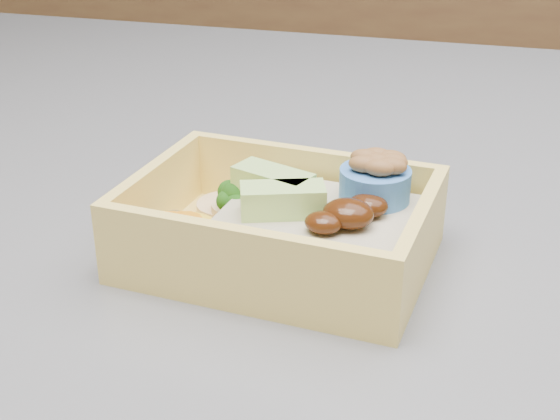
# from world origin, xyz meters

# --- Properties ---
(bento_box) EXTENTS (0.18, 0.13, 0.06)m
(bento_box) POSITION_xyz_m (0.01, -0.23, 0.94)
(bento_box) COLOR #FFDB69
(bento_box) RESTS_ON island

